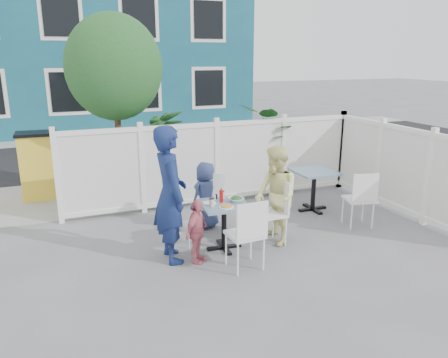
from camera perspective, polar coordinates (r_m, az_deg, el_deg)
name	(u,v)px	position (r m, az deg, el deg)	size (l,w,h in m)	color
ground	(269,252)	(6.60, 5.88, -9.46)	(80.00, 80.00, 0.00)	slate
near_sidewalk	(191,184)	(9.89, -4.39, -0.70)	(24.00, 2.60, 0.01)	gray
street	(153,152)	(13.36, -9.25, 3.48)	(24.00, 5.00, 0.01)	black
far_sidewalk	(134,135)	(16.35, -11.72, 5.60)	(24.00, 1.60, 0.01)	gray
building	(102,51)	(19.39, -15.68, 15.82)	(11.00, 6.00, 6.00)	navy
fence_back	(217,164)	(8.44, -0.95, 1.94)	(5.86, 0.08, 1.60)	white
fence_right	(402,172)	(8.51, 22.25, 0.86)	(0.08, 3.66, 1.60)	white
tree	(114,68)	(8.64, -14.16, 13.92)	(1.80, 1.62, 3.59)	#382316
utility_cabinet	(40,167)	(9.50, -22.95, 1.43)	(0.70, 0.50, 1.30)	gold
potted_shrub_a	(163,155)	(8.81, -7.92, 3.16)	(1.01, 1.01, 1.80)	#174724
potted_shrub_b	(266,146)	(9.50, 5.50, 4.30)	(1.66, 1.44, 1.85)	#174724
main_table	(224,214)	(6.47, 0.00, -4.57)	(0.72, 0.72, 0.72)	teal
spare_table	(314,180)	(8.25, 11.68, -0.09)	(0.73, 0.73, 0.77)	teal
chair_left	(175,223)	(6.27, -6.41, -5.67)	(0.41, 0.43, 0.90)	white
chair_right	(274,207)	(6.71, 6.60, -3.64)	(0.45, 0.46, 1.00)	white
chair_back	(211,198)	(7.16, -1.66, -2.53)	(0.56, 0.55, 0.95)	white
chair_near	(248,230)	(5.83, 3.14, -6.68)	(0.47, 0.46, 1.00)	white
chair_spare	(361,196)	(7.62, 17.49, -2.08)	(0.52, 0.51, 0.97)	white
man	(170,195)	(6.06, -7.05, -2.03)	(0.70, 0.46, 1.93)	navy
woman	(276,196)	(6.67, 6.78, -2.18)	(0.74, 0.58, 1.52)	yellow
boy	(206,195)	(7.28, -2.38, -2.13)	(0.55, 0.36, 1.13)	navy
toddler	(197,232)	(6.10, -3.58, -6.88)	(0.53, 0.22, 0.91)	#D76F7F
plate_main	(226,207)	(6.24, 0.30, -3.67)	(0.22, 0.22, 0.01)	white
plate_side	(210,203)	(6.42, -1.90, -3.14)	(0.20, 0.20, 0.01)	white
salad_bowl	(236,199)	(6.50, 1.61, -2.69)	(0.23, 0.23, 0.06)	white
coffee_cup_a	(212,203)	(6.28, -1.61, -3.09)	(0.07, 0.07, 0.11)	beige
coffee_cup_b	(222,195)	(6.59, -0.30, -2.15)	(0.08, 0.08, 0.11)	beige
ketchup_bottle	(221,196)	(6.44, -0.34, -2.27)	(0.06, 0.06, 0.18)	#B60E0D
salt_shaker	(215,197)	(6.58, -1.20, -2.41)	(0.03, 0.03, 0.07)	white
pepper_shaker	(216,197)	(6.60, -1.01, -2.31)	(0.03, 0.03, 0.08)	black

